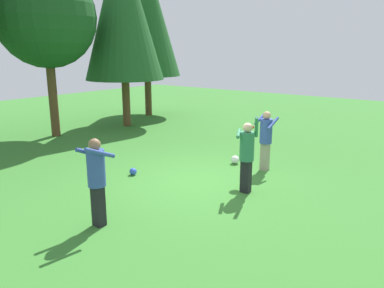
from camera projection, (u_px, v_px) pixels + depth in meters
The scene contains 10 objects.
ground_plane at pixel (201, 182), 9.79m from camera, with size 40.00×40.00×0.00m, color #387A2D.
person_thrower at pixel (247, 151), 8.89m from camera, with size 0.65×0.65×1.87m.
person_catcher at pixel (266, 136), 10.57m from camera, with size 0.57×0.48×1.68m.
person_bystander at pixel (96, 175), 7.17m from camera, with size 0.68×0.60×1.74m.
frisbee at pixel (249, 128), 9.73m from camera, with size 0.37×0.37×0.15m.
ball_white at pixel (235, 160), 11.37m from camera, with size 0.25×0.25×0.25m, color white.
ball_blue at pixel (133, 171), 10.35m from camera, with size 0.20×0.20×0.20m, color blue.
tree_center at pixel (46, 18), 14.02m from camera, with size 3.70×3.70×6.32m.
tree_far_right at pixel (146, 15), 18.64m from camera, with size 3.32×3.32×7.92m.
tree_right at pixel (122, 7), 15.84m from camera, with size 3.36×3.36×8.04m.
Camera 1 is at (-7.47, -5.47, 3.34)m, focal length 35.56 mm.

